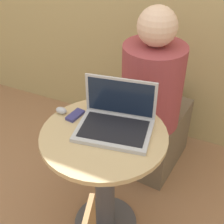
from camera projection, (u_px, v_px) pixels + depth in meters
ground_plane at (106, 223)px, 1.91m from camera, size 12.00×12.00×0.00m
round_table at (105, 169)px, 1.64m from camera, size 0.62×0.62×0.71m
laptop at (116, 120)px, 1.51m from camera, size 0.39×0.31×0.23m
cell_phone at (75, 115)px, 1.60m from camera, size 0.06×0.11×0.02m
computer_mouse at (61, 110)px, 1.62m from camera, size 0.06×0.04×0.04m
person_seated at (154, 111)px, 2.03m from camera, size 0.39×0.58×1.19m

